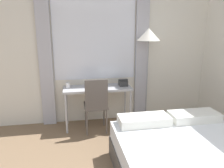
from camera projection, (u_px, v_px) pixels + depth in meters
wall_back_with_window at (107, 52)px, 4.17m from camera, size 4.97×0.13×2.70m
desk at (97, 91)px, 3.99m from camera, size 1.23×0.49×0.76m
desk_chair at (96, 102)px, 3.76m from camera, size 0.40×0.40×0.98m
standing_lamp at (148, 42)px, 3.97m from camera, size 0.42×0.42×1.80m
telephone at (123, 83)px, 4.06m from camera, size 0.17×0.17×0.12m
book at (100, 86)px, 3.96m from camera, size 0.23×0.24×0.02m
mug at (68, 85)px, 3.90m from camera, size 0.07×0.07×0.09m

